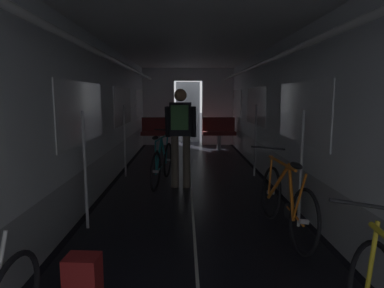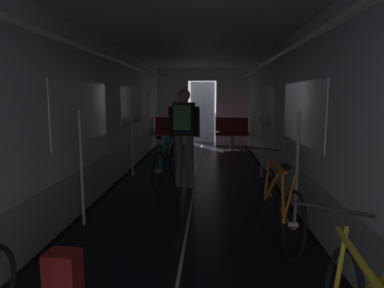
{
  "view_description": "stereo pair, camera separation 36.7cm",
  "coord_description": "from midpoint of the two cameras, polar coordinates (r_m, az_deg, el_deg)",
  "views": [
    {
      "loc": [
        -0.1,
        -1.74,
        1.56
      ],
      "look_at": [
        0.0,
        3.1,
        0.87
      ],
      "focal_mm": 31.28,
      "sensor_mm": 36.0,
      "label": 1
    },
    {
      "loc": [
        0.26,
        -1.74,
        1.56
      ],
      "look_at": [
        0.0,
        3.1,
        0.87
      ],
      "focal_mm": 31.28,
      "sensor_mm": 36.0,
      "label": 2
    }
  ],
  "objects": [
    {
      "name": "train_car_shell",
      "position": [
        5.34,
        -2.11,
        9.59
      ],
      "size": [
        3.14,
        12.34,
        2.57
      ],
      "color": "black",
      "rests_on": "ground"
    },
    {
      "name": "bench_seat_far_right",
      "position": [
        9.9,
        3.53,
        2.35
      ],
      "size": [
        0.98,
        0.51,
        0.95
      ],
      "color": "gray",
      "rests_on": "ground"
    },
    {
      "name": "bench_seat_far_left",
      "position": [
        9.92,
        -6.9,
        2.32
      ],
      "size": [
        0.98,
        0.51,
        0.95
      ],
      "color": "gray",
      "rests_on": "ground"
    },
    {
      "name": "bicycle_teal_in_aisle",
      "position": [
        6.03,
        -6.89,
        -3.19
      ],
      "size": [
        0.44,
        1.68,
        0.94
      ],
      "color": "black",
      "rests_on": "ground"
    },
    {
      "name": "backpack_on_floor",
      "position": [
        2.97,
        -21.76,
        -20.37
      ],
      "size": [
        0.27,
        0.22,
        0.34
      ],
      "primitive_type": "cube",
      "rotation": [
        0.0,
        0.0,
        -0.07
      ],
      "color": "maroon",
      "rests_on": "ground"
    },
    {
      "name": "person_cyclist_aisle",
      "position": [
        5.64,
        -3.84,
        2.56
      ],
      "size": [
        0.54,
        0.39,
        1.69
      ],
      "color": "brown",
      "rests_on": "ground"
    },
    {
      "name": "bicycle_orange",
      "position": [
        3.93,
        13.01,
        -9.51
      ],
      "size": [
        0.44,
        1.69,
        0.95
      ],
      "color": "black",
      "rests_on": "ground"
    }
  ]
}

